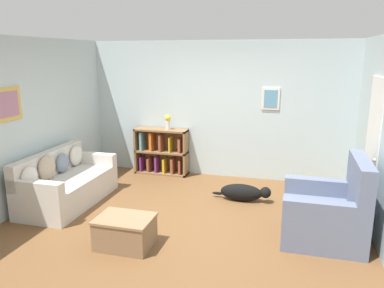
# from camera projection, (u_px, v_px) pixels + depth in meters

# --- Properties ---
(ground_plane) EXTENTS (14.00, 14.00, 0.00)m
(ground_plane) POSITION_uv_depth(u_px,v_px,m) (185.00, 221.00, 5.38)
(ground_plane) COLOR brown
(wall_back) EXTENTS (5.60, 0.13, 2.60)m
(wall_back) POSITION_uv_depth(u_px,v_px,m) (218.00, 110.00, 7.19)
(wall_back) COLOR silver
(wall_back) RESTS_ON ground_plane
(wall_left) EXTENTS (0.13, 5.00, 2.60)m
(wall_left) POSITION_uv_depth(u_px,v_px,m) (25.00, 124.00, 5.73)
(wall_left) COLOR silver
(wall_left) RESTS_ON ground_plane
(couch) EXTENTS (0.85, 1.73, 0.83)m
(couch) POSITION_uv_depth(u_px,v_px,m) (65.00, 184.00, 5.99)
(couch) COLOR beige
(couch) RESTS_ON ground_plane
(bookshelf) EXTENTS (1.05, 0.32, 0.91)m
(bookshelf) POSITION_uv_depth(u_px,v_px,m) (162.00, 152.00, 7.47)
(bookshelf) COLOR olive
(bookshelf) RESTS_ON ground_plane
(recliner_chair) EXTENTS (0.99, 1.04, 1.09)m
(recliner_chair) POSITION_uv_depth(u_px,v_px,m) (329.00, 212.00, 4.80)
(recliner_chair) COLOR slate
(recliner_chair) RESTS_ON ground_plane
(coffee_table) EXTENTS (0.69, 0.52, 0.39)m
(coffee_table) POSITION_uv_depth(u_px,v_px,m) (125.00, 231.00, 4.63)
(coffee_table) COLOR #846647
(coffee_table) RESTS_ON ground_plane
(dog) EXTENTS (0.97, 0.25, 0.28)m
(dog) POSITION_uv_depth(u_px,v_px,m) (244.00, 192.00, 6.10)
(dog) COLOR black
(dog) RESTS_ON ground_plane
(vase) EXTENTS (0.12, 0.12, 0.29)m
(vase) POSITION_uv_depth(u_px,v_px,m) (168.00, 121.00, 7.26)
(vase) COLOR silver
(vase) RESTS_ON bookshelf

